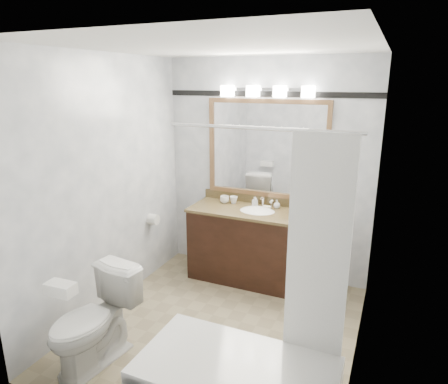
{
  "coord_description": "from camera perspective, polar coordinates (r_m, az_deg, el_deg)",
  "views": [
    {
      "loc": [
        1.35,
        -2.98,
        2.25
      ],
      "look_at": [
        -0.11,
        0.35,
        1.23
      ],
      "focal_mm": 32.0,
      "sensor_mm": 36.0,
      "label": 1
    }
  ],
  "objects": [
    {
      "name": "soap_bar",
      "position": [
        4.52,
        6.14,
        -2.18
      ],
      "size": [
        0.09,
        0.06,
        0.03
      ],
      "primitive_type": "cube",
      "rotation": [
        0.0,
        0.0,
        -0.05
      ],
      "color": "beige",
      "rests_on": "vanity"
    },
    {
      "name": "bathtub",
      "position": [
        2.97,
        2.31,
        -25.77
      ],
      "size": [
        1.3,
        0.75,
        1.96
      ],
      "color": "white",
      "rests_on": "ground"
    },
    {
      "name": "coffee_maker",
      "position": [
        4.24,
        12.32,
        -1.5
      ],
      "size": [
        0.17,
        0.21,
        0.33
      ],
      "rotation": [
        0.0,
        0.0,
        -0.22
      ],
      "color": "black",
      "rests_on": "vanity"
    },
    {
      "name": "soap_bottle_b",
      "position": [
        4.54,
        7.56,
        -1.73
      ],
      "size": [
        0.09,
        0.09,
        0.1
      ],
      "primitive_type": "imported",
      "rotation": [
        0.0,
        0.0,
        -0.31
      ],
      "color": "white",
      "rests_on": "vanity"
    },
    {
      "name": "vanity_light_bar",
      "position": [
        4.42,
        6.09,
        14.15
      ],
      "size": [
        1.02,
        0.14,
        0.12
      ],
      "color": "silver",
      "rests_on": "room"
    },
    {
      "name": "vanity",
      "position": [
        4.59,
        4.67,
        -7.51
      ],
      "size": [
        1.53,
        0.58,
        0.97
      ],
      "color": "black",
      "rests_on": "ground"
    },
    {
      "name": "tp_roll",
      "position": [
        4.67,
        -10.07,
        -3.87
      ],
      "size": [
        0.11,
        0.12,
        0.12
      ],
      "primitive_type": "cylinder",
      "rotation": [
        0.0,
        1.57,
        0.0
      ],
      "color": "white",
      "rests_on": "room"
    },
    {
      "name": "accent_stripe",
      "position": [
        4.48,
        6.34,
        13.74
      ],
      "size": [
        2.4,
        0.01,
        0.06
      ],
      "primitive_type": "cube",
      "color": "black",
      "rests_on": "room"
    },
    {
      "name": "room",
      "position": [
        3.42,
        -0.64,
        -1.26
      ],
      "size": [
        2.42,
        2.62,
        2.52
      ],
      "color": "gray",
      "rests_on": "ground"
    },
    {
      "name": "toilet",
      "position": [
        3.51,
        -18.2,
        -17.1
      ],
      "size": [
        0.54,
        0.81,
        0.78
      ],
      "primitive_type": "imported",
      "rotation": [
        0.0,
        0.0,
        -0.14
      ],
      "color": "white",
      "rests_on": "ground"
    },
    {
      "name": "soap_bottle_a",
      "position": [
        4.59,
        4.44,
        -1.35
      ],
      "size": [
        0.06,
        0.07,
        0.11
      ],
      "primitive_type": "imported",
      "rotation": [
        0.0,
        0.0,
        -0.39
      ],
      "color": "white",
      "rests_on": "vanity"
    },
    {
      "name": "cup_right",
      "position": [
        4.67,
        1.38,
        -1.14
      ],
      "size": [
        0.1,
        0.1,
        0.08
      ],
      "primitive_type": "imported",
      "rotation": [
        0.0,
        0.0,
        0.16
      ],
      "color": "white",
      "rests_on": "vanity"
    },
    {
      "name": "tissue_box",
      "position": [
        3.13,
        -22.3,
        -12.64
      ],
      "size": [
        0.22,
        0.13,
        0.09
      ],
      "primitive_type": "cube",
      "rotation": [
        0.0,
        0.0,
        0.05
      ],
      "color": "white",
      "rests_on": "toilet"
    },
    {
      "name": "cup_left",
      "position": [
        4.69,
        0.07,
        -1.07
      ],
      "size": [
        0.12,
        0.12,
        0.08
      ],
      "primitive_type": "imported",
      "rotation": [
        0.0,
        0.0,
        0.18
      ],
      "color": "white",
      "rests_on": "vanity"
    },
    {
      "name": "mirror",
      "position": [
        4.53,
        6.07,
        6.14
      ],
      "size": [
        1.4,
        0.04,
        1.1
      ],
      "color": "olive",
      "rests_on": "room"
    }
  ]
}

